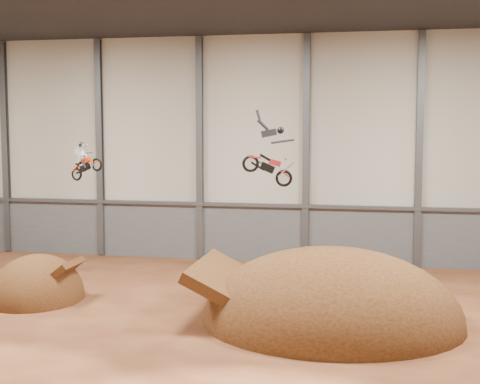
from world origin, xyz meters
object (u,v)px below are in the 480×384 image
fmx_rider_b (264,148)px  fmx_rider_a (88,157)px  takeoff_ramp (37,300)px  landing_ramp (331,322)px

fmx_rider_b → fmx_rider_a: bearing=161.7°
takeoff_ramp → landing_ramp: bearing=-4.3°
takeoff_ramp → landing_ramp: 14.35m
takeoff_ramp → fmx_rider_a: (2.71, 0.25, 6.97)m
landing_ramp → fmx_rider_b: bearing=174.7°
fmx_rider_a → fmx_rider_b: 8.68m
takeoff_ramp → landing_ramp: (14.31, -1.07, 0.00)m
fmx_rider_b → takeoff_ramp: bearing=164.7°
landing_ramp → fmx_rider_b: (-3.00, 0.28, 7.47)m
takeoff_ramp → fmx_rider_a: 7.49m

